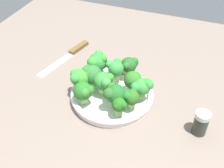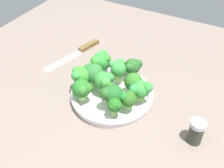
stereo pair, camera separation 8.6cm
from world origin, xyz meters
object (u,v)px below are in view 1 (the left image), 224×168
broccoli_floret_6 (115,68)px  pepper_shaker (201,123)px  broccoli_floret_7 (119,105)px  broccoli_floret_9 (131,97)px  broccoli_floret_4 (84,91)px  broccoli_floret_1 (91,74)px  broccoli_floret_0 (133,81)px  broccoli_floret_5 (103,82)px  knife (71,53)px  bowl (112,95)px  broccoli_floret_8 (130,65)px  broccoli_floret_10 (79,78)px  broccoli_floret_2 (142,86)px  broccoli_floret_3 (115,94)px  broccoli_floret_11 (97,62)px

broccoli_floret_6 → pepper_shaker: size_ratio=0.93×
broccoli_floret_6 → broccoli_floret_7: bearing=-154.5°
broccoli_floret_7 → broccoli_floret_9: (4.25, -2.00, 0.13)cm
broccoli_floret_4 → broccoli_floret_9: bearing=-76.3°
broccoli_floret_1 → broccoli_floret_9: (-4.68, -14.74, -0.64)cm
broccoli_floret_0 → broccoli_floret_9: broccoli_floret_0 is taller
broccoli_floret_5 → broccoli_floret_0: bearing=-63.2°
knife → broccoli_floret_7: bearing=-131.5°
bowl → broccoli_floret_5: (-1.10, 2.43, 5.45)cm
broccoli_floret_8 → broccoli_floret_6: bearing=137.2°
broccoli_floret_5 → broccoli_floret_10: bearing=95.7°
broccoli_floret_10 → broccoli_floret_5: bearing=-84.3°
broccoli_floret_0 → broccoli_floret_2: size_ratio=0.99×
broccoli_floret_0 → broccoli_floret_10: bearing=107.0°
broccoli_floret_3 → broccoli_floret_8: (15.57, 0.54, -0.53)cm
pepper_shaker → bowl: bearing=81.8°
broccoli_floret_4 → broccoli_floret_8: size_ratio=1.08×
broccoli_floret_4 → broccoli_floret_10: same height
broccoli_floret_10 → pepper_shaker: (-2.15, -38.00, -3.39)cm
broccoli_floret_8 → broccoli_floret_9: (-14.35, -5.12, -0.25)cm
knife → broccoli_floret_5: bearing=-131.1°
broccoli_floret_7 → broccoli_floret_9: broccoli_floret_9 is taller
broccoli_floret_4 → broccoli_floret_11: broccoli_floret_11 is taller
broccoli_floret_4 → bowl: bearing=-40.4°
broccoli_floret_2 → broccoli_floret_4: same height
broccoli_floret_6 → broccoli_floret_8: 5.59cm
broccoli_floret_0 → broccoli_floret_8: broccoli_floret_0 is taller
broccoli_floret_8 → pepper_shaker: broccoli_floret_8 is taller
broccoli_floret_1 → broccoli_floret_10: (-2.63, 2.79, -0.15)cm
knife → broccoli_floret_4: bearing=-144.4°
broccoli_floret_1 → broccoli_floret_2: broccoli_floret_1 is taller
broccoli_floret_2 → broccoli_floret_11: broccoli_floret_11 is taller
broccoli_floret_8 → knife: broccoli_floret_8 is taller
broccoli_floret_6 → pepper_shaker: 31.37cm
pepper_shaker → broccoli_floret_0: bearing=72.4°
broccoli_floret_7 → broccoli_floret_11: 19.87cm
broccoli_floret_4 → broccoli_floret_11: 14.07cm
broccoli_floret_3 → broccoli_floret_10: size_ratio=1.05×
broccoli_floret_7 → broccoli_floret_9: size_ratio=0.98×
broccoli_floret_2 → broccoli_floret_6: bearing=64.2°
knife → pepper_shaker: pepper_shaker is taller
broccoli_floret_9 → broccoli_floret_3: bearing=104.8°
broccoli_floret_1 → broccoli_floret_0: bearing=-80.3°
broccoli_floret_3 → broccoli_floret_6: size_ratio=1.01×
bowl → knife: 29.81cm
broccoli_floret_4 → broccoli_floret_11: bearing=6.4°
broccoli_floret_7 → broccoli_floret_9: bearing=-25.1°
broccoli_floret_8 → broccoli_floret_9: bearing=-160.3°
broccoli_floret_11 → pepper_shaker: broccoli_floret_11 is taller
bowl → broccoli_floret_10: size_ratio=3.87×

